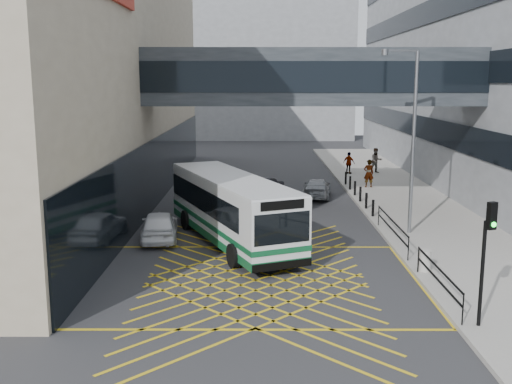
{
  "coord_description": "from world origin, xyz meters",
  "views": [
    {
      "loc": [
        0.05,
        -21.28,
        7.32
      ],
      "look_at": [
        0.0,
        4.0,
        2.6
      ],
      "focal_mm": 42.0,
      "sensor_mm": 36.0,
      "label": 1
    }
  ],
  "objects_px": {
    "pedestrian_a": "(369,173)",
    "pedestrian_b": "(376,161)",
    "car_dark": "(263,187)",
    "car_silver": "(317,188)",
    "litter_bin": "(425,260)",
    "bus": "(231,207)",
    "car_white": "(159,225)",
    "traffic_light": "(487,246)",
    "street_lamp": "(410,131)",
    "pedestrian_c": "(349,163)"
  },
  "relations": [
    {
      "from": "bus",
      "to": "car_white",
      "type": "bearing_deg",
      "value": 150.48
    },
    {
      "from": "bus",
      "to": "pedestrian_b",
      "type": "relative_size",
      "value": 5.69
    },
    {
      "from": "traffic_light",
      "to": "pedestrian_a",
      "type": "height_order",
      "value": "traffic_light"
    },
    {
      "from": "street_lamp",
      "to": "pedestrian_b",
      "type": "bearing_deg",
      "value": 64.13
    },
    {
      "from": "pedestrian_a",
      "to": "car_silver",
      "type": "bearing_deg",
      "value": 32.71
    },
    {
      "from": "car_silver",
      "to": "pedestrian_c",
      "type": "distance_m",
      "value": 9.41
    },
    {
      "from": "pedestrian_b",
      "to": "bus",
      "type": "bearing_deg",
      "value": -127.17
    },
    {
      "from": "pedestrian_b",
      "to": "car_white",
      "type": "bearing_deg",
      "value": -134.66
    },
    {
      "from": "car_white",
      "to": "pedestrian_a",
      "type": "height_order",
      "value": "pedestrian_a"
    },
    {
      "from": "bus",
      "to": "car_dark",
      "type": "relative_size",
      "value": 2.61
    },
    {
      "from": "pedestrian_b",
      "to": "litter_bin",
      "type": "bearing_deg",
      "value": -106.13
    },
    {
      "from": "street_lamp",
      "to": "car_silver",
      "type": "bearing_deg",
      "value": 89.89
    },
    {
      "from": "pedestrian_c",
      "to": "traffic_light",
      "type": "bearing_deg",
      "value": 127.8
    },
    {
      "from": "car_white",
      "to": "litter_bin",
      "type": "relative_size",
      "value": 5.43
    },
    {
      "from": "litter_bin",
      "to": "pedestrian_a",
      "type": "distance_m",
      "value": 18.26
    },
    {
      "from": "car_dark",
      "to": "pedestrian_b",
      "type": "height_order",
      "value": "pedestrian_b"
    },
    {
      "from": "litter_bin",
      "to": "pedestrian_c",
      "type": "height_order",
      "value": "pedestrian_c"
    },
    {
      "from": "car_white",
      "to": "pedestrian_b",
      "type": "relative_size",
      "value": 2.28
    },
    {
      "from": "car_dark",
      "to": "car_silver",
      "type": "xyz_separation_m",
      "value": [
        3.4,
        -0.1,
        -0.03
      ]
    },
    {
      "from": "pedestrian_a",
      "to": "pedestrian_b",
      "type": "xyz_separation_m",
      "value": [
        1.77,
        6.47,
        0.02
      ]
    },
    {
      "from": "bus",
      "to": "street_lamp",
      "type": "height_order",
      "value": "street_lamp"
    },
    {
      "from": "car_dark",
      "to": "street_lamp",
      "type": "xyz_separation_m",
      "value": [
        6.69,
        -9.69,
        4.36
      ]
    },
    {
      "from": "street_lamp",
      "to": "litter_bin",
      "type": "distance_m",
      "value": 7.34
    },
    {
      "from": "car_dark",
      "to": "street_lamp",
      "type": "distance_m",
      "value": 12.56
    },
    {
      "from": "traffic_light",
      "to": "litter_bin",
      "type": "relative_size",
      "value": 4.65
    },
    {
      "from": "car_silver",
      "to": "traffic_light",
      "type": "xyz_separation_m",
      "value": [
        2.82,
        -20.68,
        1.99
      ]
    },
    {
      "from": "car_silver",
      "to": "pedestrian_b",
      "type": "height_order",
      "value": "pedestrian_b"
    },
    {
      "from": "car_dark",
      "to": "bus",
      "type": "bearing_deg",
      "value": 104.47
    },
    {
      "from": "street_lamp",
      "to": "pedestrian_b",
      "type": "xyz_separation_m",
      "value": [
        2.25,
        18.89,
        -3.89
      ]
    },
    {
      "from": "car_silver",
      "to": "pedestrian_a",
      "type": "relative_size",
      "value": 2.15
    },
    {
      "from": "traffic_light",
      "to": "bus",
      "type": "bearing_deg",
      "value": 104.46
    },
    {
      "from": "litter_bin",
      "to": "pedestrian_b",
      "type": "bearing_deg",
      "value": 83.16
    },
    {
      "from": "car_white",
      "to": "car_dark",
      "type": "relative_size",
      "value": 1.05
    },
    {
      "from": "car_white",
      "to": "pedestrian_a",
      "type": "bearing_deg",
      "value": -139.51
    },
    {
      "from": "car_silver",
      "to": "bus",
      "type": "bearing_deg",
      "value": 73.77
    },
    {
      "from": "street_lamp",
      "to": "pedestrian_a",
      "type": "relative_size",
      "value": 4.51
    },
    {
      "from": "street_lamp",
      "to": "car_white",
      "type": "bearing_deg",
      "value": 164.34
    },
    {
      "from": "litter_bin",
      "to": "car_silver",
      "type": "bearing_deg",
      "value": 99.55
    },
    {
      "from": "street_lamp",
      "to": "pedestrian_c",
      "type": "relative_size",
      "value": 5.06
    },
    {
      "from": "traffic_light",
      "to": "street_lamp",
      "type": "distance_m",
      "value": 11.35
    },
    {
      "from": "bus",
      "to": "car_dark",
      "type": "distance_m",
      "value": 10.94
    },
    {
      "from": "bus",
      "to": "car_dark",
      "type": "bearing_deg",
      "value": 58.59
    },
    {
      "from": "traffic_light",
      "to": "pedestrian_b",
      "type": "distance_m",
      "value": 30.14
    },
    {
      "from": "litter_bin",
      "to": "pedestrian_b",
      "type": "height_order",
      "value": "pedestrian_b"
    },
    {
      "from": "litter_bin",
      "to": "pedestrian_c",
      "type": "distance_m",
      "value": 24.2
    },
    {
      "from": "car_dark",
      "to": "traffic_light",
      "type": "relative_size",
      "value": 1.11
    },
    {
      "from": "car_white",
      "to": "traffic_light",
      "type": "xyz_separation_m",
      "value": [
        11.17,
        -10.39,
        1.92
      ]
    },
    {
      "from": "car_white",
      "to": "litter_bin",
      "type": "distance_m",
      "value": 12.07
    },
    {
      "from": "street_lamp",
      "to": "litter_bin",
      "type": "height_order",
      "value": "street_lamp"
    },
    {
      "from": "car_silver",
      "to": "pedestrian_c",
      "type": "relative_size",
      "value": 2.41
    }
  ]
}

